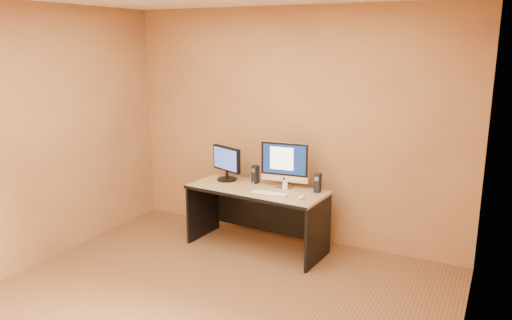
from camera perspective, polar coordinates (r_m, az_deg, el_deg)
The scene contains 11 objects.
floor at distance 4.37m, azimuth -6.97°, elevation -17.23°, with size 4.00×4.00×0.00m, color brown.
walls at distance 3.88m, azimuth -7.51°, elevation -0.44°, with size 4.00×4.00×2.60m, color #9F7540, non-canonical shape.
desk at distance 5.47m, azimuth 0.11°, elevation -6.70°, with size 1.48×0.65×0.68m, color tan, non-canonical shape.
imac at distance 5.31m, azimuth 3.22°, elevation -0.59°, with size 0.53×0.19×0.51m, color silver, non-canonical shape.
second_monitor at distance 5.64m, azimuth -3.37°, elevation -0.40°, with size 0.44×0.22×0.39m, color black, non-canonical shape.
speaker_left at distance 5.52m, azimuth -0.07°, elevation -1.65°, with size 0.06×0.07×0.20m, color black, non-canonical shape.
speaker_right at distance 5.23m, azimuth 7.06°, elevation -2.61°, with size 0.06×0.07×0.20m, color black, non-canonical shape.
keyboard at distance 5.15m, azimuth 1.50°, elevation -3.85°, with size 0.40×0.11×0.02m, color #B6B7BB.
mouse at distance 5.03m, azimuth 5.23°, elevation -4.23°, with size 0.05×0.09×0.03m, color white.
cable_a at distance 5.49m, azimuth 4.20°, elevation -2.86°, with size 0.01×0.01×0.20m, color black.
cable_b at distance 5.52m, azimuth 3.43°, elevation -2.76°, with size 0.01×0.01×0.17m, color black.
Camera 1 is at (2.14, -3.10, 2.22)m, focal length 35.00 mm.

